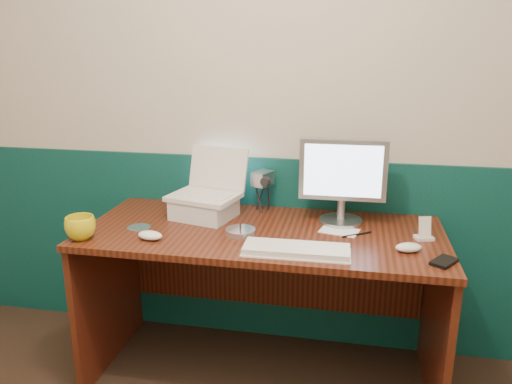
% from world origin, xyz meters
% --- Properties ---
extents(back_wall, '(3.50, 0.04, 2.50)m').
position_xyz_m(back_wall, '(0.00, 1.75, 1.25)').
color(back_wall, '#BFB4A2').
rests_on(back_wall, ground).
extents(wainscot, '(3.48, 0.02, 1.00)m').
position_xyz_m(wainscot, '(0.00, 1.74, 0.50)').
color(wainscot, '#073428').
rests_on(wainscot, ground).
extents(desk, '(1.60, 0.70, 0.75)m').
position_xyz_m(desk, '(0.09, 1.38, 0.38)').
color(desk, black).
rests_on(desk, ground).
extents(laptop_riser, '(0.31, 0.28, 0.09)m').
position_xyz_m(laptop_riser, '(-0.21, 1.49, 0.80)').
color(laptop_riser, silver).
rests_on(laptop_riser, desk).
extents(laptop, '(0.36, 0.30, 0.26)m').
position_xyz_m(laptop, '(-0.21, 1.49, 0.97)').
color(laptop, silver).
rests_on(laptop, laptop_riser).
extents(monitor, '(0.39, 0.12, 0.39)m').
position_xyz_m(monitor, '(0.43, 1.55, 0.95)').
color(monitor, '#ABACB0').
rests_on(monitor, desk).
extents(keyboard, '(0.42, 0.15, 0.02)m').
position_xyz_m(keyboard, '(0.27, 1.15, 0.76)').
color(keyboard, white).
rests_on(keyboard, desk).
extents(mouse_right, '(0.12, 0.09, 0.04)m').
position_xyz_m(mouse_right, '(0.71, 1.25, 0.77)').
color(mouse_right, silver).
rests_on(mouse_right, desk).
extents(mouse_left, '(0.12, 0.09, 0.04)m').
position_xyz_m(mouse_left, '(-0.36, 1.17, 0.77)').
color(mouse_left, white).
rests_on(mouse_left, desk).
extents(mug, '(0.15, 0.15, 0.10)m').
position_xyz_m(mug, '(-0.65, 1.12, 0.80)').
color(mug, yellow).
rests_on(mug, desk).
extents(camcorder, '(0.14, 0.17, 0.22)m').
position_xyz_m(camcorder, '(0.04, 1.65, 0.86)').
color(camcorder, '#A7A8AC').
rests_on(camcorder, desk).
extents(cd_spindle, '(0.13, 0.13, 0.03)m').
position_xyz_m(cd_spindle, '(0.01, 1.30, 0.76)').
color(cd_spindle, silver).
rests_on(cd_spindle, desk).
extents(cd_loose_a, '(0.11, 0.11, 0.00)m').
position_xyz_m(cd_loose_a, '(-0.46, 1.30, 0.75)').
color(cd_loose_a, silver).
rests_on(cd_loose_a, desk).
extents(pen, '(0.13, 0.09, 0.01)m').
position_xyz_m(pen, '(0.51, 1.39, 0.75)').
color(pen, black).
rests_on(pen, desk).
extents(papers, '(0.19, 0.15, 0.00)m').
position_xyz_m(papers, '(0.43, 1.43, 0.75)').
color(papers, silver).
rests_on(papers, desk).
extents(dock, '(0.09, 0.08, 0.01)m').
position_xyz_m(dock, '(0.79, 1.40, 0.76)').
color(dock, silver).
rests_on(dock, desk).
extents(music_player, '(0.06, 0.04, 0.09)m').
position_xyz_m(music_player, '(0.79, 1.40, 0.81)').
color(music_player, white).
rests_on(music_player, dock).
extents(pda, '(0.12, 0.13, 0.01)m').
position_xyz_m(pda, '(0.83, 1.16, 0.76)').
color(pda, black).
rests_on(pda, desk).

